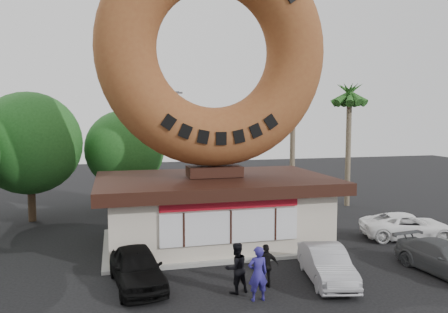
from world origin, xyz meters
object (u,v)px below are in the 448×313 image
Objects in this scene: person_center at (236,268)px; car_white at (408,226)px; street_lamp at (156,141)px; car_black at (137,267)px; giant_donut at (214,50)px; donut_shop at (214,207)px; car_silver at (327,264)px; car_grey at (445,259)px; person_left at (258,274)px; person_right at (266,266)px.

person_center is 0.39× the size of car_white.
street_lamp is 1.72× the size of car_white.
car_black is at bearing -98.28° from street_lamp.
street_lamp is 16.93m from car_white.
street_lamp is (-1.86, 10.00, -4.85)m from giant_donut.
car_silver is at bearing -63.40° from donut_shop.
car_white is at bearing -45.47° from street_lamp.
donut_shop is 2.70× the size of car_black.
car_white is at bearing 43.00° from car_silver.
donut_shop is at bearing -110.90° from person_center.
car_white is (11.56, -11.75, -3.84)m from street_lamp.
donut_shop is at bearing 95.04° from car_white.
car_silver is (3.61, 0.23, -0.24)m from person_center.
car_silver is at bearing 167.28° from car_grey.
giant_donut is 10.48m from person_center.
person_left is at bearing 108.04° from person_center.
car_black is (-3.88, 2.30, -0.23)m from person_left.
person_right is (1.19, 0.21, -0.10)m from person_center.
donut_shop is at bearing -90.62° from person_left.
person_left is at bearing 133.28° from car_white.
person_center is at bearing 8.74° from person_right.
street_lamp is (-1.86, 10.02, 2.72)m from donut_shop.
person_left is 7.98m from car_grey.
giant_donut reaches higher than person_center.
person_left is 4.52m from car_black.
giant_donut is 11.27m from street_lamp.
person_center is 0.42× the size of car_grey.
person_right is at bearing -22.87° from car_black.
car_grey is at bearing -175.82° from person_left.
giant_donut reaches higher than street_lamp.
car_black is (-3.99, -4.69, -8.62)m from giant_donut.
car_silver reaches higher than car_white.
street_lamp is at bearing 113.65° from car_grey.
person_left is at bearing -90.90° from donut_shop.
giant_donut is at bearing -79.49° from street_lamp.
person_center reaches higher than person_right.
person_left reaches higher than car_black.
person_center is (-0.64, -6.16, -0.87)m from donut_shop.
donut_shop is 7.01× the size of person_right.
car_white is at bearing -151.63° from person_left.
giant_donut is 2.38× the size of car_white.
donut_shop is 1.01× the size of giant_donut.
street_lamp is 17.44m from person_left.
person_right is at bearing -168.35° from car_silver.
person_left reaches higher than car_grey.
car_black is 14.01m from car_white.
person_left is 11.13m from car_white.
person_left is 0.40× the size of car_white.
person_left reaches higher than person_center.
giant_donut is (0.00, 0.02, 7.57)m from donut_shop.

